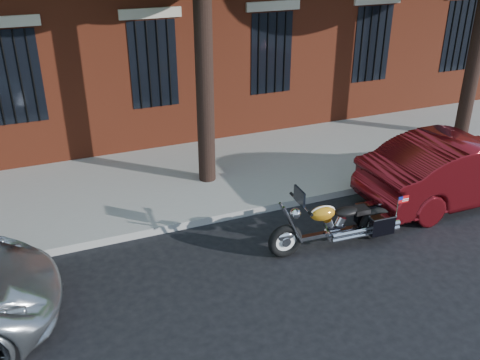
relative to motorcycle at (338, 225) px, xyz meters
name	(u,v)px	position (x,y,z in m)	size (l,w,h in m)	color
ground	(236,260)	(-1.80, 0.27, -0.42)	(120.00, 120.00, 0.00)	black
curb	(209,219)	(-1.80, 1.65, -0.35)	(40.00, 0.16, 0.15)	gray
sidewalk	(181,179)	(-1.80, 3.53, -0.35)	(40.00, 3.60, 0.15)	gray
motorcycle	(338,225)	(0.00, 0.00, 0.00)	(2.46, 0.76, 1.25)	black
car_maroon	(461,168)	(3.23, 0.60, 0.28)	(1.48, 4.24, 1.40)	#610D13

